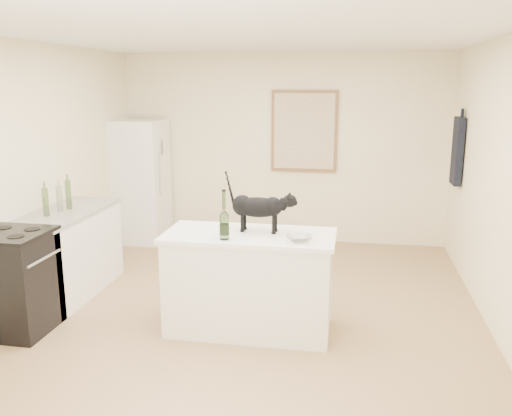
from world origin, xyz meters
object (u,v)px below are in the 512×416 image
Objects in this scene: stove at (15,283)px; fridge at (140,181)px; wine_bottle at (224,218)px; glass_bowl at (299,239)px; black_cat at (258,210)px.

fridge is at bearing 90.00° from stove.
wine_bottle is 0.65m from glass_bowl.
wine_bottle is at bearing -55.82° from fridge.
glass_bowl reaches higher than stove.
fridge reaches higher than stove.
stove is 2.40× the size of wine_bottle.
glass_bowl is at bearing 5.23° from stove.
black_cat reaches higher than glass_bowl.
stove is at bearing -174.34° from wine_bottle.
glass_bowl is (0.63, 0.04, -0.16)m from wine_bottle.
stove is 0.53× the size of fridge.
stove is at bearing -90.00° from fridge.
stove is 1.59× the size of black_cat.
fridge is 3.70m from glass_bowl.
black_cat is at bearing -49.50° from fridge.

